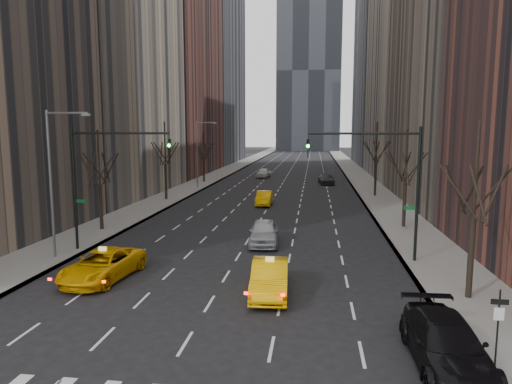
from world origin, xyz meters
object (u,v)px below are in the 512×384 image
(taxi_sedan, at_px, (270,278))
(silver_sedan_ahead, at_px, (264,232))
(taxi_suv, at_px, (103,265))
(parked_suv_black, at_px, (446,343))

(taxi_sedan, xyz_separation_m, silver_sedan_ahead, (-1.37, 9.79, 0.03))
(taxi_suv, bearing_deg, taxi_sedan, 0.04)
(taxi_suv, xyz_separation_m, silver_sedan_ahead, (7.72, 8.71, 0.06))
(silver_sedan_ahead, xyz_separation_m, parked_suv_black, (7.92, -15.88, -0.03))
(taxi_suv, relative_size, taxi_sedan, 1.13)
(taxi_sedan, xyz_separation_m, parked_suv_black, (6.56, -6.09, -0.00))
(taxi_suv, xyz_separation_m, taxi_sedan, (9.09, -1.08, 0.04))
(taxi_suv, distance_m, taxi_sedan, 9.15)
(taxi_suv, height_order, taxi_sedan, taxi_sedan)
(taxi_suv, height_order, silver_sedan_ahead, silver_sedan_ahead)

